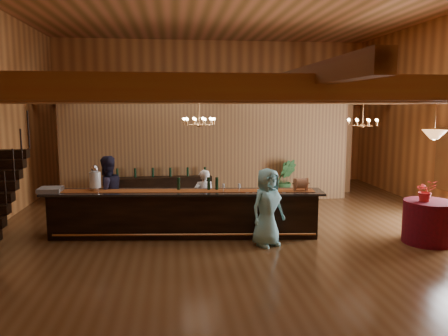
{
  "coord_description": "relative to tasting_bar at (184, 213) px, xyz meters",
  "views": [
    {
      "loc": [
        -1.58,
        -10.1,
        3.0
      ],
      "look_at": [
        -0.33,
        0.56,
        1.48
      ],
      "focal_mm": 35.0,
      "sensor_mm": 36.0,
      "label": 1
    }
  ],
  "objects": [
    {
      "name": "floor",
      "position": [
        1.35,
        0.2,
        -0.54
      ],
      "size": [
        14.0,
        14.0,
        0.0
      ],
      "primitive_type": "plane",
      "color": "brown",
      "rests_on": "ground"
    },
    {
      "name": "wall_back",
      "position": [
        1.35,
        7.2,
        2.21
      ],
      "size": [
        12.0,
        0.1,
        5.5
      ],
      "primitive_type": "cube",
      "color": "#B87234",
      "rests_on": "floor"
    },
    {
      "name": "wall_front",
      "position": [
        1.35,
        -6.8,
        2.21
      ],
      "size": [
        12.0,
        0.1,
        5.5
      ],
      "primitive_type": "cube",
      "color": "#B87234",
      "rests_on": "floor"
    },
    {
      "name": "beam_grid",
      "position": [
        1.35,
        0.71,
        2.7
      ],
      "size": [
        11.9,
        13.9,
        0.39
      ],
      "color": "brown",
      "rests_on": "wall_left"
    },
    {
      "name": "support_posts",
      "position": [
        1.35,
        -0.3,
        1.06
      ],
      "size": [
        9.2,
        10.2,
        3.2
      ],
      "color": "brown",
      "rests_on": "floor"
    },
    {
      "name": "partition_wall",
      "position": [
        0.85,
        3.7,
        1.01
      ],
      "size": [
        9.0,
        0.18,
        3.1
      ],
      "primitive_type": "cube",
      "color": "olive",
      "rests_on": "floor"
    },
    {
      "name": "backroom_boxes",
      "position": [
        1.06,
        5.7,
        -0.01
      ],
      "size": [
        4.1,
        0.6,
        1.1
      ],
      "color": "black",
      "rests_on": "floor"
    },
    {
      "name": "tasting_bar",
      "position": [
        0.0,
        0.0,
        0.0
      ],
      "size": [
        6.45,
        1.45,
        1.08
      ],
      "rotation": [
        0.0,
        0.0,
        -0.1
      ],
      "color": "black",
      "rests_on": "floor"
    },
    {
      "name": "beverage_dispenser",
      "position": [
        -2.02,
        0.26,
        0.81
      ],
      "size": [
        0.26,
        0.26,
        0.6
      ],
      "color": "silver",
      "rests_on": "tasting_bar"
    },
    {
      "name": "glass_rack_tray",
      "position": [
        -3.02,
        0.26,
        0.57
      ],
      "size": [
        0.5,
        0.5,
        0.1
      ],
      "primitive_type": "cube",
      "color": "gray",
      "rests_on": "tasting_bar"
    },
    {
      "name": "raffle_drum",
      "position": [
        2.67,
        -0.32,
        0.7
      ],
      "size": [
        0.34,
        0.24,
        0.3
      ],
      "color": "brown",
      "rests_on": "tasting_bar"
    },
    {
      "name": "bar_bottle_0",
      "position": [
        -0.11,
        0.14,
        0.67
      ],
      "size": [
        0.07,
        0.07,
        0.3
      ],
      "primitive_type": "cylinder",
      "color": "black",
      "rests_on": "tasting_bar"
    },
    {
      "name": "bar_bottle_1",
      "position": [
        0.59,
        0.06,
        0.67
      ],
      "size": [
        0.07,
        0.07,
        0.3
      ],
      "primitive_type": "cylinder",
      "color": "black",
      "rests_on": "tasting_bar"
    },
    {
      "name": "bar_bottle_2",
      "position": [
        0.77,
        0.05,
        0.67
      ],
      "size": [
        0.07,
        0.07,
        0.3
      ],
      "primitive_type": "cylinder",
      "color": "black",
      "rests_on": "tasting_bar"
    },
    {
      "name": "backbar_shelf",
      "position": [
        -0.59,
        3.43,
        -0.11
      ],
      "size": [
        3.09,
        0.83,
        0.86
      ],
      "primitive_type": "cube",
      "rotation": [
        0.0,
        0.0,
        0.11
      ],
      "color": "black",
      "rests_on": "floor"
    },
    {
      "name": "round_table",
      "position": [
        5.35,
        -1.13,
        -0.07
      ],
      "size": [
        1.09,
        1.09,
        0.94
      ],
      "primitive_type": "cylinder",
      "color": "#380810",
      "rests_on": "floor"
    },
    {
      "name": "chandelier_left",
      "position": [
        0.44,
        1.14,
        2.09
      ],
      "size": [
        0.8,
        0.8,
        0.72
      ],
      "color": "#B87C45",
      "rests_on": "beam_grid"
    },
    {
      "name": "chandelier_right",
      "position": [
        4.72,
        1.08,
        2.05
      ],
      "size": [
        0.8,
        0.8,
        0.76
      ],
      "color": "#B87C45",
      "rests_on": "beam_grid"
    },
    {
      "name": "pendant_lamp",
      "position": [
        5.35,
        -1.13,
        1.86
      ],
      "size": [
        0.52,
        0.52,
        0.9
      ],
      "color": "#B87C45",
      "rests_on": "beam_grid"
    },
    {
      "name": "bartender",
      "position": [
        0.51,
        0.69,
        0.19
      ],
      "size": [
        0.57,
        0.41,
        1.46
      ],
      "primitive_type": "imported",
      "rotation": [
        0.0,
        0.0,
        3.27
      ],
      "color": "white",
      "rests_on": "floor"
    },
    {
      "name": "staff_second",
      "position": [
        -1.82,
        0.63,
        0.37
      ],
      "size": [
        1.13,
        1.1,
        1.83
      ],
      "primitive_type": "imported",
      "rotation": [
        0.0,
        0.0,
        3.81
      ],
      "color": "black",
      "rests_on": "floor"
    },
    {
      "name": "guest",
      "position": [
        1.77,
        -0.9,
        0.31
      ],
      "size": [
        0.99,
        0.88,
        1.7
      ],
      "primitive_type": "imported",
      "rotation": [
        0.0,
        0.0,
        0.51
      ],
      "color": "#77BFC4",
      "rests_on": "floor"
    },
    {
      "name": "floor_plant",
      "position": [
        3.28,
        3.46,
        0.13
      ],
      "size": [
        0.8,
        0.67,
        1.35
      ],
      "primitive_type": "imported",
      "rotation": [
        0.0,
        0.0,
        -0.1
      ],
      "color": "#214920",
      "rests_on": "floor"
    },
    {
      "name": "table_flowers",
      "position": [
        5.22,
        -1.15,
        0.64
      ],
      "size": [
        0.47,
        0.42,
        0.48
      ],
      "primitive_type": "imported",
      "rotation": [
        0.0,
        0.0,
        -0.11
      ],
      "color": "red",
      "rests_on": "round_table"
    },
    {
      "name": "table_vase",
      "position": [
        5.25,
        -1.14,
        0.53
      ],
      "size": [
        0.16,
        0.16,
        0.27
      ],
      "primitive_type": "imported",
      "rotation": [
        0.0,
        0.0,
        -0.25
      ],
      "color": "#B87C45",
      "rests_on": "round_table"
    }
  ]
}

